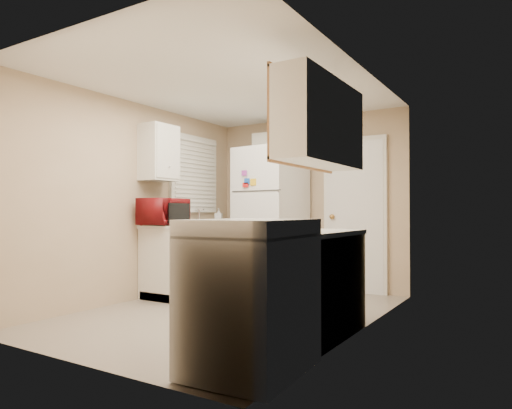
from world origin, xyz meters
The scene contains 19 objects.
floor centered at (0.00, 0.00, 0.00)m, with size 3.80×3.80×0.00m, color #AA9E90.
ceiling centered at (0.00, 0.00, 2.40)m, with size 3.80×3.80×0.00m, color white.
wall_left centered at (-1.40, 0.00, 1.20)m, with size 3.80×3.80×0.00m, color tan.
wall_right centered at (1.40, 0.00, 1.20)m, with size 3.80×3.80×0.00m, color tan.
wall_back centered at (0.00, 1.90, 1.20)m, with size 2.80×2.80×0.00m, color tan.
wall_front centered at (0.00, -1.90, 1.20)m, with size 2.80×2.80×0.00m, color tan.
left_counter centered at (-1.10, 0.90, 0.45)m, with size 0.60×1.80×0.90m, color silver.
dishwasher centered at (-0.81, 0.30, 0.49)m, with size 0.03×0.58×0.72m, color black.
sink centered at (-1.10, 1.05, 0.86)m, with size 0.54×0.74×0.16m, color gray.
microwave centered at (-1.15, 0.20, 1.05)m, with size 0.33×0.59×0.40m, color maroon.
soap_bottle centered at (-1.15, 1.34, 1.00)m, with size 0.10×0.10×0.22m, color white.
window_blinds centered at (-1.36, 1.05, 1.60)m, with size 0.10×0.98×1.08m, color silver.
upper_cabinet_left centered at (-1.25, 0.22, 1.80)m, with size 0.30×0.45×0.70m, color silver.
refrigerator centered at (-0.38, 1.49, 0.97)m, with size 0.80×0.78×1.94m, color white.
cabinet_over_fridge centered at (-0.40, 1.75, 2.00)m, with size 0.70×0.30×0.40m, color silver.
interior_door centered at (0.70, 1.86, 1.02)m, with size 0.86×0.06×2.08m, color white.
right_counter centered at (1.10, -0.80, 0.45)m, with size 0.60×2.00×0.90m, color silver.
stove centered at (1.13, -1.40, 0.51)m, with size 0.68×0.84×1.02m, color white.
upper_cabinet_right centered at (1.25, -0.50, 1.80)m, with size 0.30×1.20×0.70m, color silver.
Camera 1 is at (2.75, -3.97, 1.06)m, focal length 32.00 mm.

